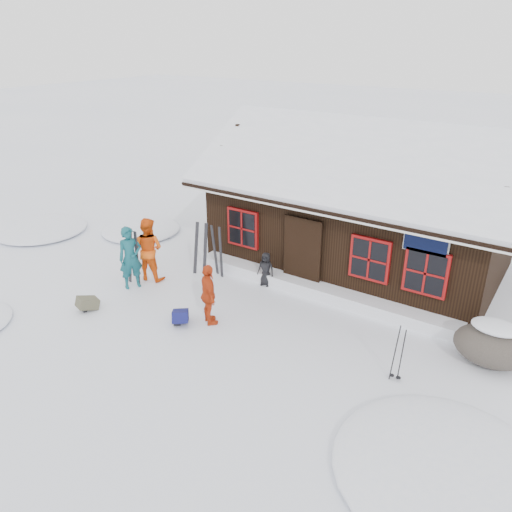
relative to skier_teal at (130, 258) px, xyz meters
The scene contains 15 objects.
ground 3.17m from the skier_teal, ahead, with size 120.00×120.00×0.00m, color white.
mountain_hut 6.90m from the skier_teal, 48.59° to the left, with size 8.90×6.09×4.42m.
snow_drift 5.19m from the skier_teal, 28.05° to the left, with size 7.60×0.60×0.35m, color white.
snow_mounds 5.19m from the skier_teal, 23.42° to the left, with size 20.60×13.20×0.48m.
skier_teal is the anchor object (origin of this frame).
skier_orange_left 0.66m from the skier_teal, 87.63° to the left, with size 0.90×0.70×1.85m, color #EC5710.
skier_orange_right 3.01m from the skier_teal, ahead, with size 0.91×0.38×1.56m, color red.
skier_crouched 3.75m from the skier_teal, 35.88° to the left, with size 0.48×0.31×0.98m, color black.
boulder 9.19m from the skier_teal, 11.13° to the left, with size 1.56×1.17×0.90m.
ski_pair_left 0.23m from the skier_teal, 115.60° to the left, with size 0.55×0.13×1.70m.
ski_pair_mid 2.47m from the skier_teal, 52.27° to the left, with size 0.47×0.14×1.56m.
ski_pair_right 2.03m from the skier_teal, 59.12° to the left, with size 0.47×0.24×1.66m.
ski_poles 7.54m from the skier_teal, ahead, with size 0.23×0.11×1.30m.
backpack_blue 2.64m from the skier_teal, 16.63° to the right, with size 0.38×0.50×0.27m, color #131553.
backpack_olive 1.73m from the skier_teal, 89.98° to the right, with size 0.37×0.49×0.27m, color #4F4D39.
Camera 1 is at (6.79, -8.57, 6.49)m, focal length 35.00 mm.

